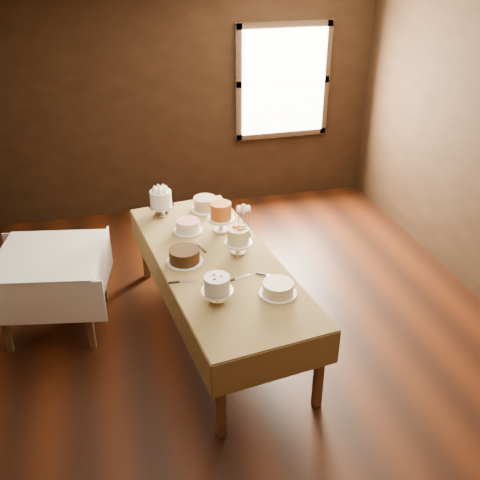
# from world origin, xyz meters

# --- Properties ---
(floor) EXTENTS (5.00, 6.00, 0.01)m
(floor) POSITION_xyz_m (0.00, 0.00, 0.00)
(floor) COLOR black
(floor) RESTS_ON ground
(ceiling) EXTENTS (5.00, 6.00, 0.01)m
(ceiling) POSITION_xyz_m (0.00, 0.00, 2.80)
(ceiling) COLOR beige
(ceiling) RESTS_ON wall_back
(wall_back) EXTENTS (5.00, 0.02, 2.80)m
(wall_back) POSITION_xyz_m (0.00, 3.00, 1.40)
(wall_back) COLOR black
(wall_back) RESTS_ON ground
(window) EXTENTS (1.10, 0.05, 1.30)m
(window) POSITION_xyz_m (1.30, 2.94, 1.60)
(window) COLOR #FFEABF
(window) RESTS_ON wall_back
(display_table) EXTENTS (1.28, 2.61, 0.78)m
(display_table) POSITION_xyz_m (-0.20, 0.22, 0.72)
(display_table) COLOR #4E331C
(display_table) RESTS_ON ground
(side_table) EXTENTS (1.07, 1.07, 0.77)m
(side_table) POSITION_xyz_m (-1.63, 0.70, 0.68)
(side_table) COLOR #4E331C
(side_table) RESTS_ON ground
(cake_meringue) EXTENTS (0.28, 0.28, 0.27)m
(cake_meringue) POSITION_xyz_m (-0.55, 1.21, 0.90)
(cake_meringue) COLOR silver
(cake_meringue) RESTS_ON display_table
(cake_speckled) EXTENTS (0.32, 0.32, 0.14)m
(cake_speckled) POSITION_xyz_m (-0.10, 1.21, 0.84)
(cake_speckled) COLOR white
(cake_speckled) RESTS_ON display_table
(cake_lattice) EXTENTS (0.32, 0.32, 0.11)m
(cake_lattice) POSITION_xyz_m (-0.35, 0.79, 0.83)
(cake_lattice) COLOR white
(cake_lattice) RESTS_ON display_table
(cake_caramel) EXTENTS (0.27, 0.27, 0.30)m
(cake_caramel) POSITION_xyz_m (-0.05, 0.72, 0.91)
(cake_caramel) COLOR white
(cake_caramel) RESTS_ON display_table
(cake_chocolate) EXTENTS (0.34, 0.34, 0.12)m
(cake_chocolate) POSITION_xyz_m (-0.48, 0.24, 0.84)
(cake_chocolate) COLOR white
(cake_chocolate) RESTS_ON display_table
(cake_flowers) EXTENTS (0.27, 0.27, 0.26)m
(cake_flowers) POSITION_xyz_m (0.00, 0.27, 0.89)
(cake_flowers) COLOR white
(cake_flowers) RESTS_ON display_table
(cake_swirl) EXTENTS (0.25, 0.25, 0.23)m
(cake_swirl) POSITION_xyz_m (-0.34, -0.39, 0.88)
(cake_swirl) COLOR silver
(cake_swirl) RESTS_ON display_table
(cake_cream) EXTENTS (0.30, 0.30, 0.11)m
(cake_cream) POSITION_xyz_m (0.14, -0.42, 0.83)
(cake_cream) COLOR white
(cake_cream) RESTS_ON display_table
(cake_server_a) EXTENTS (0.24, 0.10, 0.01)m
(cake_server_a) POSITION_xyz_m (-0.06, -0.12, 0.78)
(cake_server_a) COLOR silver
(cake_server_a) RESTS_ON display_table
(cake_server_b) EXTENTS (0.21, 0.16, 0.01)m
(cake_server_b) POSITION_xyz_m (0.20, -0.18, 0.78)
(cake_server_b) COLOR silver
(cake_server_b) RESTS_ON display_table
(cake_server_c) EXTENTS (0.10, 0.24, 0.01)m
(cake_server_c) POSITION_xyz_m (-0.32, 0.51, 0.78)
(cake_server_c) COLOR silver
(cake_server_c) RESTS_ON display_table
(cake_server_d) EXTENTS (0.08, 0.24, 0.01)m
(cake_server_d) POSITION_xyz_m (0.04, 0.56, 0.78)
(cake_server_d) COLOR silver
(cake_server_d) RESTS_ON display_table
(cake_server_e) EXTENTS (0.24, 0.05, 0.01)m
(cake_server_e) POSITION_xyz_m (-0.50, -0.07, 0.78)
(cake_server_e) COLOR silver
(cake_server_e) RESTS_ON display_table
(flower_vase) EXTENTS (0.16, 0.16, 0.14)m
(flower_vase) POSITION_xyz_m (0.11, 0.50, 0.85)
(flower_vase) COLOR #2D2823
(flower_vase) RESTS_ON display_table
(flower_bouquet) EXTENTS (0.14, 0.14, 0.20)m
(flower_bouquet) POSITION_xyz_m (0.11, 0.50, 1.04)
(flower_bouquet) COLOR white
(flower_bouquet) RESTS_ON flower_vase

